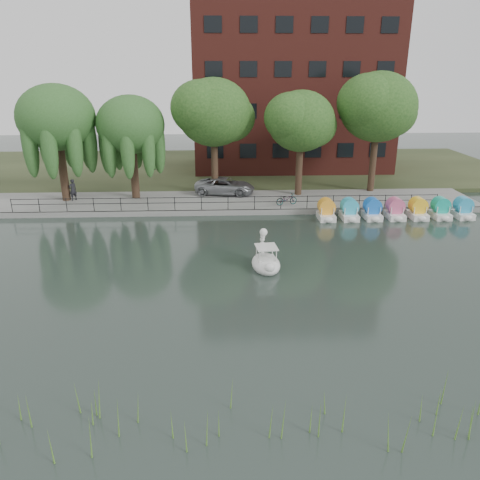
{
  "coord_description": "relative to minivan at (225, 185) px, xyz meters",
  "views": [
    {
      "loc": [
        -0.58,
        -20.71,
        10.37
      ],
      "look_at": [
        0.5,
        4.0,
        1.3
      ],
      "focal_mm": 35.0,
      "sensor_mm": 36.0,
      "label": 1
    }
  ],
  "objects": [
    {
      "name": "railing",
      "position": [
        0.18,
        -4.62,
        -0.05
      ],
      "size": [
        32.0,
        0.05,
        1.0
      ],
      "color": "black",
      "rests_on": "promenade"
    },
    {
      "name": "pedal_boat_row",
      "position": [
        12.42,
        -6.15,
        -0.59
      ],
      "size": [
        11.35,
        1.7,
        1.4
      ],
      "color": "white",
      "rests_on": "ground_plane"
    },
    {
      "name": "reed_bank",
      "position": [
        2.18,
        -27.37,
        -0.6
      ],
      "size": [
        24.0,
        2.4,
        1.2
      ],
      "color": "#669938",
      "rests_on": "ground_plane"
    },
    {
      "name": "broadleaf_right",
      "position": [
        6.18,
        -0.37,
        5.19
      ],
      "size": [
        5.4,
        5.4,
        8.32
      ],
      "color": "#473323",
      "rests_on": "promenade"
    },
    {
      "name": "ground_plane",
      "position": [
        0.18,
        -17.87,
        -1.2
      ],
      "size": [
        120.0,
        120.0,
        0.0
      ],
      "primitive_type": "plane",
      "color": "#384542"
    },
    {
      "name": "land_strip",
      "position": [
        0.18,
        12.13,
        -1.02
      ],
      "size": [
        60.0,
        22.0,
        0.36
      ],
      "primitive_type": "cube",
      "color": "#47512D",
      "rests_on": "ground_plane"
    },
    {
      "name": "willow_mid",
      "position": [
        -7.32,
        -0.87,
        5.05
      ],
      "size": [
        5.32,
        5.32,
        8.15
      ],
      "color": "#473323",
      "rests_on": "promenade"
    },
    {
      "name": "broadleaf_center",
      "position": [
        -0.82,
        0.13,
        5.86
      ],
      "size": [
        6.0,
        6.0,
        9.25
      ],
      "color": "#473323",
      "rests_on": "promenade"
    },
    {
      "name": "promenade",
      "position": [
        0.18,
        -1.87,
        -1.0
      ],
      "size": [
        40.0,
        6.0,
        0.4
      ],
      "primitive_type": "cube",
      "color": "gray",
      "rests_on": "ground_plane"
    },
    {
      "name": "willow_left",
      "position": [
        -12.82,
        -1.37,
        5.67
      ],
      "size": [
        5.88,
        5.88,
        9.01
      ],
      "color": "#473323",
      "rests_on": "promenade"
    },
    {
      "name": "bicycle",
      "position": [
        4.76,
        -3.55,
        -0.3
      ],
      "size": [
        1.06,
        1.82,
        1.0
      ],
      "primitive_type": "imported",
      "rotation": [
        0.0,
        0.0,
        1.86
      ],
      "color": "gray",
      "rests_on": "promenade"
    },
    {
      "name": "broadleaf_far",
      "position": [
        12.68,
        0.63,
        6.2
      ],
      "size": [
        6.3,
        6.3,
        9.71
      ],
      "color": "#473323",
      "rests_on": "promenade"
    },
    {
      "name": "pedestrian",
      "position": [
        -12.2,
        -1.48,
        0.19
      ],
      "size": [
        0.84,
        0.85,
        1.98
      ],
      "primitive_type": "imported",
      "rotation": [
        0.0,
        0.0,
        3.95
      ],
      "color": "black",
      "rests_on": "promenade"
    },
    {
      "name": "kerb",
      "position": [
        0.18,
        -4.82,
        -1.0
      ],
      "size": [
        40.0,
        0.25,
        0.4
      ],
      "primitive_type": "cube",
      "color": "gray",
      "rests_on": "ground_plane"
    },
    {
      "name": "minivan",
      "position": [
        0.0,
        0.0,
        0.0
      ],
      "size": [
        3.5,
        6.07,
        1.59
      ],
      "primitive_type": "imported",
      "rotation": [
        0.0,
        0.0,
        1.41
      ],
      "color": "gray",
      "rests_on": "promenade"
    },
    {
      "name": "swan_boat",
      "position": [
        2.05,
        -14.92,
        -0.74
      ],
      "size": [
        1.77,
        2.59,
        2.07
      ],
      "rotation": [
        0.0,
        0.0,
        0.1
      ],
      "color": "white",
      "rests_on": "ground_plane"
    },
    {
      "name": "apartment_building",
      "position": [
        7.18,
        12.1,
        8.16
      ],
      "size": [
        20.0,
        10.07,
        18.0
      ],
      "color": "#4C1E16",
      "rests_on": "land_strip"
    }
  ]
}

